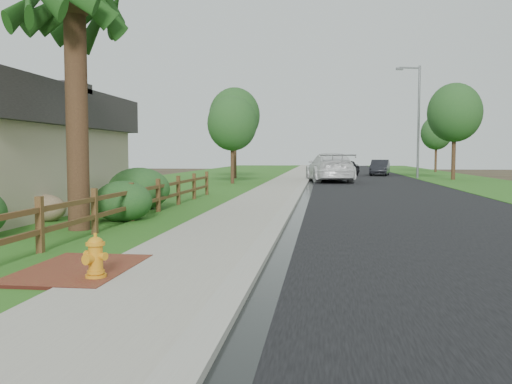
# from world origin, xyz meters

# --- Properties ---
(ground) EXTENTS (120.00, 120.00, 0.00)m
(ground) POSITION_xyz_m (0.00, 0.00, 0.00)
(ground) COLOR #33261B
(road) EXTENTS (8.00, 90.00, 0.02)m
(road) POSITION_xyz_m (4.60, 35.00, 0.01)
(road) COLOR black
(road) RESTS_ON ground
(curb) EXTENTS (0.40, 90.00, 0.12)m
(curb) POSITION_xyz_m (0.40, 35.00, 0.06)
(curb) COLOR gray
(curb) RESTS_ON ground
(wet_gutter) EXTENTS (0.50, 90.00, 0.00)m
(wet_gutter) POSITION_xyz_m (0.75, 35.00, 0.02)
(wet_gutter) COLOR black
(wet_gutter) RESTS_ON road
(sidewalk) EXTENTS (2.20, 90.00, 0.10)m
(sidewalk) POSITION_xyz_m (-0.90, 35.00, 0.05)
(sidewalk) COLOR #9E968A
(sidewalk) RESTS_ON ground
(grass_strip) EXTENTS (1.60, 90.00, 0.06)m
(grass_strip) POSITION_xyz_m (-2.80, 35.00, 0.03)
(grass_strip) COLOR #2A611B
(grass_strip) RESTS_ON ground
(lawn_near) EXTENTS (9.00, 90.00, 0.04)m
(lawn_near) POSITION_xyz_m (-8.00, 35.00, 0.02)
(lawn_near) COLOR #2A611B
(lawn_near) RESTS_ON ground
(verge_far) EXTENTS (6.00, 90.00, 0.04)m
(verge_far) POSITION_xyz_m (11.50, 35.00, 0.02)
(verge_far) COLOR #2A611B
(verge_far) RESTS_ON ground
(brick_patch) EXTENTS (1.60, 2.40, 0.11)m
(brick_patch) POSITION_xyz_m (-2.20, -1.00, 0.06)
(brick_patch) COLOR maroon
(brick_patch) RESTS_ON ground
(ranch_fence) EXTENTS (0.12, 16.92, 1.10)m
(ranch_fence) POSITION_xyz_m (-3.60, 6.40, 0.62)
(ranch_fence) COLOR #482918
(ranch_fence) RESTS_ON ground
(fire_hydrant) EXTENTS (0.42, 0.35, 0.65)m
(fire_hydrant) POSITION_xyz_m (-1.67, -1.59, 0.40)
(fire_hydrant) COLOR orange
(fire_hydrant) RESTS_ON sidewalk
(white_suv) EXTENTS (3.61, 6.91, 1.91)m
(white_suv) POSITION_xyz_m (2.00, 28.03, 0.98)
(white_suv) COLOR silver
(white_suv) RESTS_ON road
(dark_car_mid) EXTENTS (2.64, 4.36, 1.39)m
(dark_car_mid) POSITION_xyz_m (3.46, 39.48, 0.71)
(dark_car_mid) COLOR black
(dark_car_mid) RESTS_ON road
(dark_car_far) EXTENTS (2.16, 4.36, 1.37)m
(dark_car_far) POSITION_xyz_m (6.48, 39.29, 0.71)
(dark_car_far) COLOR black
(dark_car_far) RESTS_ON road
(streetlight) EXTENTS (1.92, 0.74, 8.51)m
(streetlight) POSITION_xyz_m (8.55, 33.42, 4.82)
(streetlight) COLOR slate
(streetlight) RESTS_ON ground
(boulder) EXTENTS (1.38, 1.20, 0.77)m
(boulder) POSITION_xyz_m (-6.00, 5.03, 0.39)
(boulder) COLOR brown
(boulder) RESTS_ON ground
(shrub_b) EXTENTS (2.11, 2.11, 1.43)m
(shrub_b) POSITION_xyz_m (-4.52, 8.43, 0.71)
(shrub_b) COLOR #18431F
(shrub_b) RESTS_ON ground
(shrub_c) EXTENTS (1.90, 1.90, 1.14)m
(shrub_c) POSITION_xyz_m (-3.90, 5.36, 0.57)
(shrub_c) COLOR #18431F
(shrub_c) RESTS_ON ground
(tree_near_left) EXTENTS (3.09, 3.09, 5.48)m
(tree_near_left) POSITION_xyz_m (-4.05, 24.35, 3.77)
(tree_near_left) COLOR #321D14
(tree_near_left) RESTS_ON ground
(tree_mid_left) EXTENTS (3.84, 3.84, 6.87)m
(tree_mid_left) POSITION_xyz_m (-5.09, 31.60, 4.74)
(tree_mid_left) COLOR #321D14
(tree_mid_left) RESTS_ON ground
(tree_mid_right) EXTENTS (3.84, 3.84, 6.96)m
(tree_mid_right) POSITION_xyz_m (10.88, 31.59, 4.83)
(tree_mid_right) COLOR #321D14
(tree_mid_right) RESTS_ON ground
(tree_far_right) EXTENTS (3.11, 3.11, 5.74)m
(tree_far_right) POSITION_xyz_m (13.00, 48.39, 4.01)
(tree_far_right) COLOR #321D14
(tree_far_right) RESTS_ON ground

